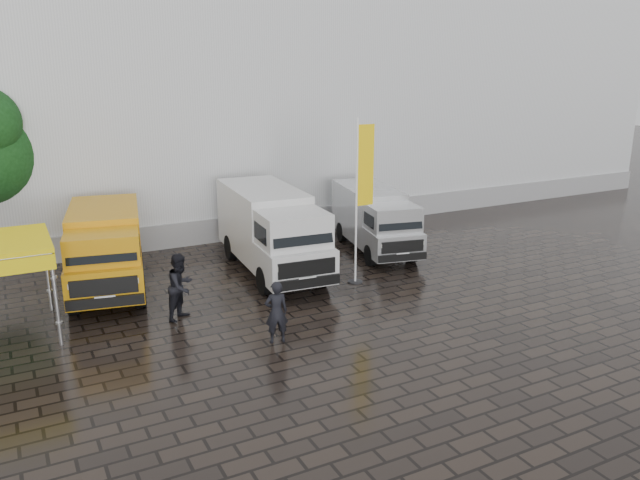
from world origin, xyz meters
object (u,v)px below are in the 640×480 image
Objects in this scene: person_front at (276,312)px; flagpole at (361,191)px; van_silver at (375,221)px; person_tent at (181,286)px; van_yellow at (106,252)px; van_white at (272,232)px; wheelie_bin at (361,216)px.

flagpole is at bearing -134.00° from person_front.
person_tent is at bearing -147.53° from van_silver.
flagpole is at bearing -11.02° from van_yellow.
van_yellow is 8.57m from flagpole.
flagpole is (7.79, -3.07, 1.82)m from van_yellow.
van_white is 6.73× the size of wheelie_bin.
person_front is at bearing -107.60° from van_white.
person_tent is (-8.70, -3.29, -0.23)m from van_silver.
van_yellow is at bearing 158.47° from flagpole.
person_tent is (-6.28, -0.38, -2.15)m from flagpole.
person_front is 3.31m from person_tent.
person_tent is (1.51, -3.45, -0.33)m from van_yellow.
van_yellow is 12.17m from wheelie_bin.
van_white is at bearing 3.49° from van_yellow.
wheelie_bin is at bearing 37.65° from van_white.
person_front is at bearing -126.95° from van_silver.
van_white reaches higher than person_tent.
van_white reaches higher than wheelie_bin.
flagpole reaches higher than wheelie_bin.
van_white is at bearing -133.89° from wheelie_bin.
van_silver is at bearing 9.60° from van_yellow.
wheelie_bin is at bearing 26.37° from van_yellow.
van_yellow is at bearing -151.20° from wheelie_bin.
person_front is at bearing -144.90° from flagpole.
flagpole reaches higher than van_silver.
wheelie_bin is 12.23m from person_tent.
flagpole reaches higher than person_tent.
van_yellow is at bearing 74.71° from person_tent.
van_yellow is at bearing 177.45° from van_white.
person_tent is at bearing -55.89° from van_yellow.
person_tent is (-4.05, -2.77, -0.46)m from van_white.
van_silver is at bearing 10.87° from van_white.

